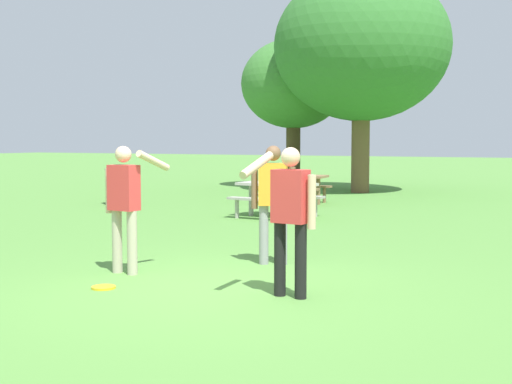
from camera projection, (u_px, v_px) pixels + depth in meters
name	position (u px, v px, depth m)	size (l,w,h in m)	color
ground_plane	(214.00, 289.00, 7.86)	(120.00, 120.00, 0.00)	#568E3D
person_thrower	(290.00, 210.00, 7.38)	(0.67, 0.66, 1.64)	black
person_catcher	(125.00, 199.00, 8.70)	(0.67, 0.66, 1.64)	#B7AD93
person_bystander	(273.00, 196.00, 9.34)	(0.58, 0.33, 1.64)	gray
frisbee	(104.00, 287.00, 7.89)	(0.28, 0.28, 0.03)	yellow
picnic_table_near	(277.00, 192.00, 14.98)	(1.84, 1.59, 0.77)	#B2ADA3
picnic_table_far	(294.00, 183.00, 18.19)	(1.80, 1.54, 0.77)	olive
trash_can_beside_table	(116.00, 186.00, 17.95)	(0.59, 0.59, 0.96)	#515156
tree_tall_left	(293.00, 85.00, 24.13)	(3.72, 3.72, 5.27)	#4C3823
tree_broad_center	(362.00, 64.00, 22.86)	(3.90, 3.90, 5.95)	brown
tree_far_right	(362.00, 47.00, 21.68)	(5.60, 5.60, 7.06)	brown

